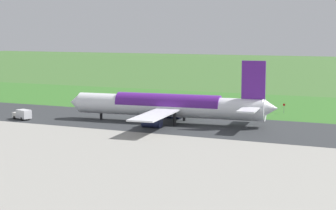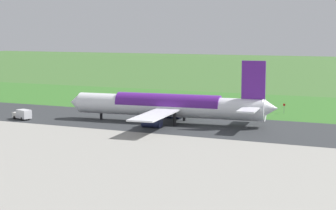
{
  "view_description": "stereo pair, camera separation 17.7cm",
  "coord_description": "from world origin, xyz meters",
  "px_view_note": "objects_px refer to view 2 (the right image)",
  "views": [
    {
      "loc": [
        -46.08,
        125.37,
        22.54
      ],
      "look_at": [
        10.13,
        0.0,
        4.5
      ],
      "focal_mm": 59.96,
      "sensor_mm": 36.0,
      "label": 1
    },
    {
      "loc": [
        -46.24,
        125.3,
        22.54
      ],
      "look_at": [
        10.13,
        0.0,
        4.5
      ],
      "focal_mm": 59.96,
      "sensor_mm": 36.0,
      "label": 2
    }
  ],
  "objects_px": {
    "airliner_main": "(169,106)",
    "service_truck_baggage": "(22,114)",
    "no_stopping_sign": "(284,108)",
    "traffic_cone_orange": "(260,109)"
  },
  "relations": [
    {
      "from": "airliner_main",
      "to": "no_stopping_sign",
      "type": "xyz_separation_m",
      "value": [
        -22.27,
        -28.09,
        -2.74
      ]
    },
    {
      "from": "traffic_cone_orange",
      "to": "no_stopping_sign",
      "type": "bearing_deg",
      "value": 150.13
    },
    {
      "from": "airliner_main",
      "to": "service_truck_baggage",
      "type": "height_order",
      "value": "airliner_main"
    },
    {
      "from": "no_stopping_sign",
      "to": "airliner_main",
      "type": "bearing_deg",
      "value": 51.6
    },
    {
      "from": "service_truck_baggage",
      "to": "no_stopping_sign",
      "type": "distance_m",
      "value": 70.57
    },
    {
      "from": "airliner_main",
      "to": "service_truck_baggage",
      "type": "xyz_separation_m",
      "value": [
        36.7,
        10.69,
        -2.95
      ]
    },
    {
      "from": "airliner_main",
      "to": "no_stopping_sign",
      "type": "bearing_deg",
      "value": -128.4
    },
    {
      "from": "service_truck_baggage",
      "to": "no_stopping_sign",
      "type": "xyz_separation_m",
      "value": [
        -58.97,
        -38.78,
        0.21
      ]
    },
    {
      "from": "no_stopping_sign",
      "to": "traffic_cone_orange",
      "type": "height_order",
      "value": "no_stopping_sign"
    },
    {
      "from": "no_stopping_sign",
      "to": "service_truck_baggage",
      "type": "bearing_deg",
      "value": 33.33
    }
  ]
}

